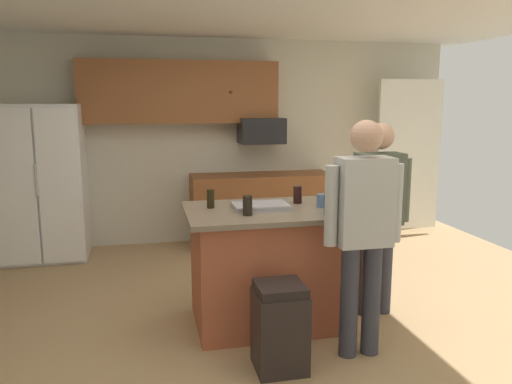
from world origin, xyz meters
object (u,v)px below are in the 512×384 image
Objects in this scene: kitchen_island at (264,266)px; person_host_foreground at (378,207)px; glass_stout_tall at (211,199)px; microwave_over_range at (261,131)px; serving_tray at (261,206)px; glass_dark_ale at (248,206)px; trash_bin at (280,327)px; tumbler_amber at (329,204)px; mug_blue_stoneware at (322,201)px; glass_short_whisky at (298,195)px; person_guest_by_door at (363,223)px; refrigerator at (43,183)px.

person_host_foreground is at bearing -1.38° from kitchen_island.
person_host_foreground reaches higher than glass_stout_tall.
microwave_over_range is 1.27× the size of serving_tray.
glass_dark_ale reaches higher than trash_bin.
tumbler_amber reaches higher than glass_dark_ale.
mug_blue_stoneware is 0.82× the size of glass_short_whisky.
glass_short_whisky is (-0.14, 0.20, 0.02)m from mug_blue_stoneware.
glass_short_whisky is (-0.20, -2.22, -0.41)m from microwave_over_range.
person_host_foreground is 0.68m from glass_short_whisky.
tumbler_amber is at bearing -34.52° from kitchen_island.
serving_tray is (-0.50, 0.04, -0.03)m from mug_blue_stoneware.
glass_dark_ale is at bearing 100.69° from trash_bin.
glass_dark_ale is (-0.65, -0.16, 0.02)m from mug_blue_stoneware.
serving_tray is (-0.46, 0.32, -0.06)m from tumbler_amber.
glass_dark_ale is at bearing -144.59° from glass_short_whisky.
mug_blue_stoneware is 0.81× the size of glass_dark_ale.
glass_dark_ale is (-0.72, 0.49, 0.06)m from person_guest_by_door.
glass_short_whisky is at bearing 35.41° from glass_dark_ale.
glass_dark_ale is at bearing -105.30° from microwave_over_range.
kitchen_island is 0.50m from serving_tray.
glass_short_whisky is 1.24m from trash_bin.
person_guest_by_door reaches higher than trash_bin.
person_guest_by_door is 0.66m from mug_blue_stoneware.
tumbler_amber is at bearing -77.86° from glass_short_whisky.
refrigerator reaches higher than glass_dark_ale.
person_guest_by_door is 11.34× the size of glass_dark_ale.
refrigerator is 2.71m from glass_stout_tall.
glass_short_whisky is at bearing -15.62° from person_host_foreground.
person_host_foreground reaches higher than glass_short_whisky.
glass_short_whisky is at bearing 66.49° from trash_bin.
trash_bin is at bearing -100.82° from microwave_over_range.
trash_bin is at bearing 36.04° from person_host_foreground.
mug_blue_stoneware is at bearing -10.24° from glass_stout_tall.
trash_bin is at bearing -79.31° from glass_dark_ale.
person_guest_by_door is 10.80× the size of tumbler_amber.
mug_blue_stoneware is 0.28m from tumbler_amber.
trash_bin is (0.34, -0.88, -0.74)m from glass_stout_tall.
refrigerator is 4.06× the size of serving_tray.
kitchen_island is at bearing -152.43° from glass_short_whisky.
person_guest_by_door reaches higher than tumbler_amber.
person_host_foreground reaches higher than kitchen_island.
refrigerator is 3.19× the size of microwave_over_range.
glass_short_whisky is (-0.65, 0.20, 0.09)m from person_host_foreground.
mug_blue_stoneware is (0.89, -0.16, -0.02)m from glass_stout_tall.
microwave_over_range is 3.40m from trash_bin.
microwave_over_range is 3.75× the size of glass_dark_ale.
kitchen_island is at bearing 0.00° from person_guest_by_door.
tumbler_amber reaches higher than trash_bin.
person_host_foreground is 0.51m from mug_blue_stoneware.
serving_tray reaches higher than trash_bin.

